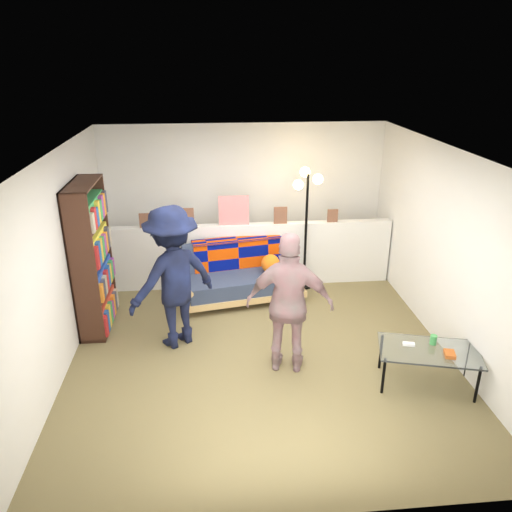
{
  "coord_description": "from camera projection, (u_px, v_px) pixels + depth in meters",
  "views": [
    {
      "loc": [
        -0.54,
        -5.31,
        3.39
      ],
      "look_at": [
        0.0,
        0.4,
        1.05
      ],
      "focal_mm": 35.0,
      "sensor_mm": 36.0,
      "label": 1
    }
  ],
  "objects": [
    {
      "name": "person_right",
      "position": [
        290.0,
        304.0,
        5.49
      ],
      "size": [
        1.03,
        0.61,
        1.65
      ],
      "primitive_type": "imported",
      "rotation": [
        0.0,
        0.0,
        2.92
      ],
      "color": "#C9828A",
      "rests_on": "ground"
    },
    {
      "name": "half_wall_ledge",
      "position": [
        247.0,
        255.0,
        7.69
      ],
      "size": [
        4.45,
        0.15,
        1.0
      ],
      "primitive_type": "cube",
      "color": "silver",
      "rests_on": "ground"
    },
    {
      "name": "person_left",
      "position": [
        173.0,
        278.0,
        5.98
      ],
      "size": [
        1.32,
        1.2,
        1.78
      ],
      "primitive_type": "imported",
      "rotation": [
        0.0,
        0.0,
        3.75
      ],
      "color": "black",
      "rests_on": "ground"
    },
    {
      "name": "futon_sofa",
      "position": [
        243.0,
        276.0,
        7.34
      ],
      "size": [
        1.85,
        1.11,
        0.75
      ],
      "color": "tan",
      "rests_on": "ground"
    },
    {
      "name": "room_shell",
      "position": [
        255.0,
        206.0,
        6.03
      ],
      "size": [
        4.6,
        5.05,
        2.45
      ],
      "color": "silver",
      "rests_on": "ground"
    },
    {
      "name": "floor_lamp",
      "position": [
        306.0,
        205.0,
        7.35
      ],
      "size": [
        0.43,
        0.36,
        1.86
      ],
      "color": "black",
      "rests_on": "ground"
    },
    {
      "name": "ground",
      "position": [
        259.0,
        346.0,
        6.22
      ],
      "size": [
        5.0,
        5.0,
        0.0
      ],
      "primitive_type": "plane",
      "color": "brown",
      "rests_on": "ground"
    },
    {
      "name": "bookshelf",
      "position": [
        92.0,
        262.0,
        6.38
      ],
      "size": [
        0.32,
        0.97,
        1.94
      ],
      "color": "#331A11",
      "rests_on": "ground"
    },
    {
      "name": "ledge_decor",
      "position": [
        232.0,
        214.0,
        7.4
      ],
      "size": [
        2.97,
        0.02,
        0.45
      ],
      "color": "brown",
      "rests_on": "half_wall_ledge"
    },
    {
      "name": "coffee_table",
      "position": [
        430.0,
        352.0,
        5.35
      ],
      "size": [
        1.17,
        0.83,
        0.55
      ],
      "color": "black",
      "rests_on": "ground"
    }
  ]
}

